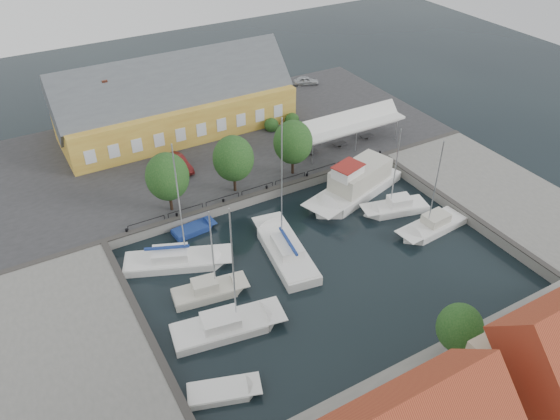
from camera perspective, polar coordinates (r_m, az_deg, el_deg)
name	(u,v)px	position (r m, az deg, el deg)	size (l,w,h in m)	color
ground	(312,256)	(50.35, 3.39, -4.83)	(140.00, 140.00, 0.00)	black
north_quay	(211,146)	(67.07, -7.25, 6.62)	(56.00, 26.00, 1.00)	#2D2D30
west_quay	(71,364)	(43.76, -20.99, -14.75)	(12.00, 24.00, 1.00)	slate
east_quay	(499,196)	(61.75, 21.95, 1.36)	(12.00, 24.00, 1.00)	slate
quay_edge_fittings	(287,220)	(52.86, 0.69, -1.06)	(56.00, 24.72, 0.40)	#383533
warehouse	(171,105)	(69.10, -11.32, 10.75)	(28.56, 14.00, 9.55)	#BF8C2E
tent_canopy	(348,124)	(65.15, 7.10, 8.89)	(14.00, 4.00, 2.83)	white
quay_trees	(233,158)	(55.40, -4.90, 5.39)	(18.20, 4.20, 6.30)	black
car_silver	(306,81)	(82.32, 2.73, 13.34)	(1.48, 3.68, 1.25)	#B7BBC0
car_red	(178,163)	(61.54, -10.61, 4.81)	(1.62, 4.64, 1.53)	maroon
center_sailboat	(286,252)	(50.11, 0.59, -4.45)	(4.65, 10.68, 14.02)	white
trawler	(356,185)	(58.60, 7.94, 2.55)	(13.12, 7.23, 5.00)	white
east_boat_a	(396,209)	(57.04, 12.01, 0.13)	(7.20, 3.88, 10.02)	white
east_boat_b	(432,227)	(55.30, 15.62, -1.75)	(7.85, 3.15, 10.56)	white
west_boat_a	(176,262)	(50.16, -10.85, -5.31)	(9.97, 6.25, 12.77)	white
west_boat_b	(209,292)	(46.75, -7.47, -8.54)	(6.66, 3.12, 9.07)	beige
west_boat_c	(226,327)	(43.84, -5.70, -12.12)	(9.30, 4.28, 12.07)	white
launch_sw	(223,393)	(40.24, -6.00, -18.47)	(5.48, 3.48, 0.98)	white
launch_nw	(194,230)	(53.82, -9.02, -2.10)	(4.43, 2.06, 0.88)	navy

